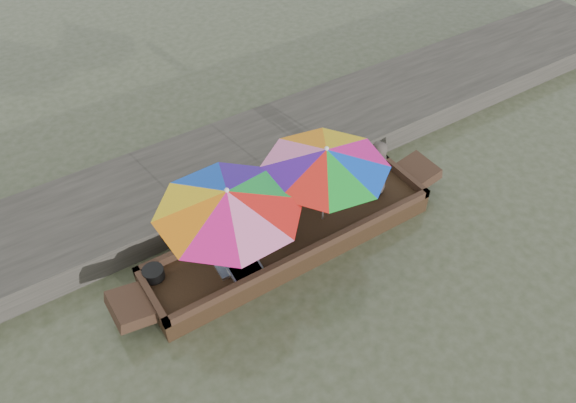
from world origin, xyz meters
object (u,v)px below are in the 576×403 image
cooking_pot (153,273)px  umbrella_stern (324,185)px  tray_scallop (233,266)px  supply_bag (324,194)px  tray_crayfish (246,271)px  charcoal_grill (283,228)px  boat_hull (291,240)px  vendor (377,168)px  umbrella_bow (231,227)px

cooking_pot → umbrella_stern: bearing=-7.3°
tray_scallop → supply_bag: supply_bag is taller
tray_crayfish → charcoal_grill: size_ratio=1.63×
tray_scallop → supply_bag: (2.10, 0.48, 0.10)m
tray_crayfish → boat_hull: bearing=17.5°
cooking_pot → tray_crayfish: 1.43m
tray_scallop → boat_hull: bearing=5.3°
boat_hull → supply_bag: supply_bag is taller
umbrella_stern → cooking_pot: bearing=172.7°
supply_bag → umbrella_stern: (-0.29, -0.37, 0.65)m
tray_crayfish → vendor: vendor is taller
boat_hull → charcoal_grill: (-0.09, 0.12, 0.25)m
boat_hull → umbrella_stern: size_ratio=2.45×
tray_scallop → umbrella_bow: 0.76m
boat_hull → umbrella_bow: 1.45m
charcoal_grill → tray_crayfish: bearing=-154.9°
tray_scallop → umbrella_bow: bearing=53.1°
tray_crayfish → charcoal_grill: 1.06m
boat_hull → charcoal_grill: charcoal_grill is taller
boat_hull → tray_crayfish: (-1.05, -0.33, 0.22)m
tray_scallop → supply_bag: bearing=12.8°
supply_bag → boat_hull: bearing=-158.3°
tray_crayfish → cooking_pot: bearing=150.3°
tray_crayfish → charcoal_grill: (0.96, 0.45, 0.03)m
tray_crayfish → tray_scallop: (-0.12, 0.22, -0.01)m
vendor → umbrella_stern: (-1.17, -0.05, 0.22)m
tray_scallop → vendor: bearing=3.0°
cooking_pot → tray_crayfish: bearing=-29.7°
cooking_pot → tray_scallop: size_ratio=0.65×
cooking_pot → supply_bag: (3.22, -0.00, 0.04)m
cooking_pot → supply_bag: supply_bag is taller
umbrella_stern → supply_bag: bearing=52.0°
charcoal_grill → umbrella_stern: bearing=-9.3°
tray_crayfish → supply_bag: supply_bag is taller
cooking_pot → charcoal_grill: 2.21m
tray_scallop → charcoal_grill: (1.08, 0.23, 0.04)m
vendor → umbrella_stern: bearing=-12.3°
umbrella_stern → boat_hull: bearing=180.0°
tray_scallop → supply_bag: 2.15m
charcoal_grill → umbrella_bow: 1.23m
boat_hull → tray_crayfish: tray_crayfish is taller
tray_scallop → vendor: (2.98, 0.15, 0.52)m
tray_scallop → umbrella_stern: 1.96m
tray_crayfish → umbrella_stern: size_ratio=0.25×
boat_hull → supply_bag: bearing=21.7°
tray_crayfish → supply_bag: bearing=19.5°
vendor → umbrella_bow: (-2.90, -0.05, 0.22)m
tray_crayfish → umbrella_stern: umbrella_stern is taller
boat_hull → vendor: 1.95m
boat_hull → cooking_pot: 2.34m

